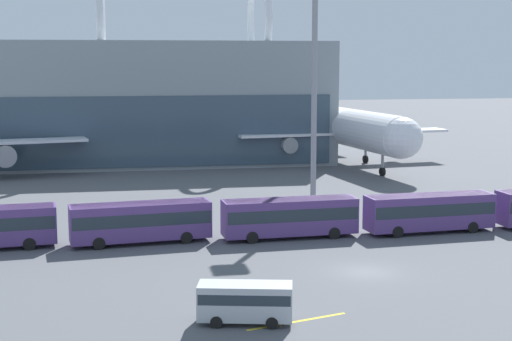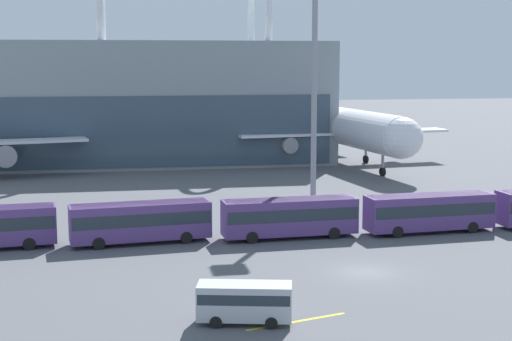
{
  "view_description": "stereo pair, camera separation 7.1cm",
  "coord_description": "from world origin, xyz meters",
  "px_view_note": "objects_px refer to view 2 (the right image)",
  "views": [
    {
      "loc": [
        -17.23,
        -51.75,
        15.07
      ],
      "look_at": [
        -3.69,
        23.68,
        4.0
      ],
      "focal_mm": 55.0,
      "sensor_mm": 36.0,
      "label": 1
    },
    {
      "loc": [
        -17.16,
        -51.77,
        15.07
      ],
      "look_at": [
        -3.69,
        23.68,
        4.0
      ],
      "focal_mm": 55.0,
      "sensor_mm": 36.0,
      "label": 2
    }
  ],
  "objects_px": {
    "shuttle_bus_4": "(429,210)",
    "shuttle_bus_2": "(141,220)",
    "airliner_at_gate_far": "(348,127)",
    "shuttle_bus_3": "(290,215)",
    "service_van_foreground": "(245,300)",
    "floodlight_mast": "(315,48)"
  },
  "relations": [
    {
      "from": "shuttle_bus_4",
      "to": "shuttle_bus_2",
      "type": "bearing_deg",
      "value": 174.71
    },
    {
      "from": "shuttle_bus_4",
      "to": "airliner_at_gate_far",
      "type": "bearing_deg",
      "value": 78.22
    },
    {
      "from": "shuttle_bus_3",
      "to": "service_van_foreground",
      "type": "bearing_deg",
      "value": -112.45
    },
    {
      "from": "shuttle_bus_3",
      "to": "shuttle_bus_2",
      "type": "bearing_deg",
      "value": 175.57
    },
    {
      "from": "shuttle_bus_3",
      "to": "shuttle_bus_4",
      "type": "xyz_separation_m",
      "value": [
        12.4,
        -0.05,
        0.0
      ]
    },
    {
      "from": "shuttle_bus_2",
      "to": "airliner_at_gate_far",
      "type": "bearing_deg",
      "value": 47.87
    },
    {
      "from": "service_van_foreground",
      "to": "floodlight_mast",
      "type": "distance_m",
      "value": 38.81
    },
    {
      "from": "service_van_foreground",
      "to": "floodlight_mast",
      "type": "bearing_deg",
      "value": 82.53
    },
    {
      "from": "shuttle_bus_2",
      "to": "floodlight_mast",
      "type": "bearing_deg",
      "value": 29.24
    },
    {
      "from": "airliner_at_gate_far",
      "to": "shuttle_bus_4",
      "type": "distance_m",
      "value": 43.39
    },
    {
      "from": "shuttle_bus_3",
      "to": "floodlight_mast",
      "type": "bearing_deg",
      "value": 64.7
    },
    {
      "from": "shuttle_bus_2",
      "to": "floodlight_mast",
      "type": "height_order",
      "value": "floodlight_mast"
    },
    {
      "from": "service_van_foreground",
      "to": "shuttle_bus_2",
      "type": "bearing_deg",
      "value": 117.09
    },
    {
      "from": "shuttle_bus_3",
      "to": "floodlight_mast",
      "type": "distance_m",
      "value": 20.02
    },
    {
      "from": "shuttle_bus_2",
      "to": "shuttle_bus_4",
      "type": "xyz_separation_m",
      "value": [
        24.8,
        -0.34,
        0.0
      ]
    },
    {
      "from": "airliner_at_gate_far",
      "to": "shuttle_bus_2",
      "type": "relative_size",
      "value": 3.12
    },
    {
      "from": "airliner_at_gate_far",
      "to": "shuttle_bus_4",
      "type": "height_order",
      "value": "airliner_at_gate_far"
    },
    {
      "from": "service_van_foreground",
      "to": "floodlight_mast",
      "type": "relative_size",
      "value": 0.23
    },
    {
      "from": "shuttle_bus_4",
      "to": "floodlight_mast",
      "type": "xyz_separation_m",
      "value": [
        -7.02,
        13.24,
        14.08
      ]
    },
    {
      "from": "shuttle_bus_2",
      "to": "shuttle_bus_4",
      "type": "relative_size",
      "value": 1.0
    },
    {
      "from": "service_van_foreground",
      "to": "shuttle_bus_3",
      "type": "bearing_deg",
      "value": 83.66
    },
    {
      "from": "shuttle_bus_3",
      "to": "shuttle_bus_4",
      "type": "bearing_deg",
      "value": -3.34
    }
  ]
}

